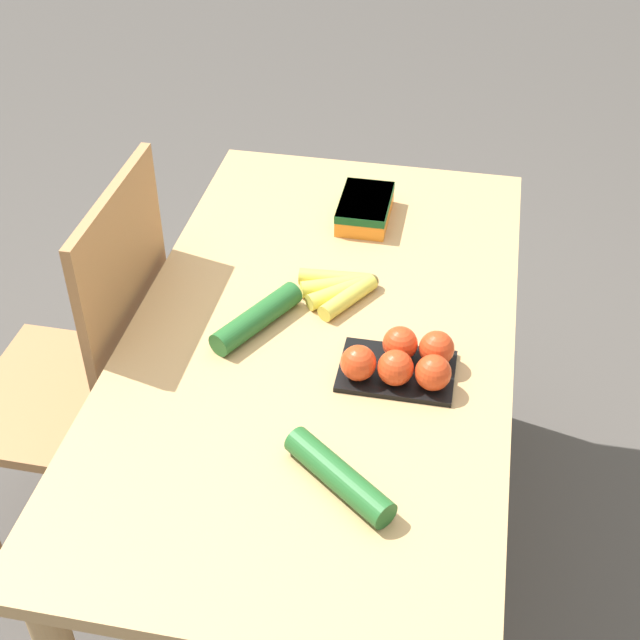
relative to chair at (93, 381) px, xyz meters
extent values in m
plane|color=#4C4742|center=(-0.03, -0.51, -0.50)|extent=(12.00, 12.00, 0.00)
cube|color=tan|center=(-0.03, -0.51, 0.23)|extent=(1.33, 0.73, 0.03)
cylinder|color=tan|center=(0.58, -0.82, -0.15)|extent=(0.06, 0.06, 0.71)
cylinder|color=tan|center=(0.58, -0.21, -0.15)|extent=(0.06, 0.06, 0.71)
cube|color=#A87547|center=(0.00, 0.08, -0.07)|extent=(0.42, 0.40, 0.03)
cube|color=#A87547|center=(0.00, -0.11, 0.22)|extent=(0.39, 0.02, 0.54)
cylinder|color=#A87547|center=(0.18, 0.24, -0.29)|extent=(0.04, 0.04, 0.42)
cylinder|color=#A87547|center=(0.18, -0.10, -0.29)|extent=(0.04, 0.04, 0.42)
cylinder|color=#A87547|center=(-0.18, -0.09, -0.29)|extent=(0.04, 0.04, 0.42)
sphere|color=brown|center=(0.13, -0.59, 0.26)|extent=(0.03, 0.03, 0.03)
cylinder|color=#DBCC47|center=(0.13, -0.51, 0.26)|extent=(0.04, 0.15, 0.03)
cylinder|color=#DBCC47|center=(0.10, -0.52, 0.26)|extent=(0.09, 0.15, 0.03)
cylinder|color=#DBCC47|center=(0.09, -0.53, 0.26)|extent=(0.12, 0.13, 0.03)
cylinder|color=#DBCC47|center=(0.07, -0.55, 0.26)|extent=(0.14, 0.10, 0.03)
cube|color=black|center=(-0.11, -0.67, 0.25)|extent=(0.14, 0.21, 0.01)
sphere|color=red|center=(-0.14, -0.73, 0.28)|extent=(0.06, 0.06, 0.06)
sphere|color=red|center=(-0.08, -0.73, 0.28)|extent=(0.06, 0.06, 0.06)
sphere|color=red|center=(-0.14, -0.67, 0.28)|extent=(0.06, 0.06, 0.06)
sphere|color=red|center=(-0.08, -0.67, 0.28)|extent=(0.06, 0.06, 0.06)
sphere|color=red|center=(-0.14, -0.60, 0.28)|extent=(0.06, 0.06, 0.06)
cube|color=orange|center=(0.39, -0.53, 0.27)|extent=(0.17, 0.11, 0.05)
cube|color=#145123|center=(0.39, -0.53, 0.28)|extent=(0.17, 0.11, 0.02)
cylinder|color=#236028|center=(-0.39, -0.61, 0.26)|extent=(0.17, 0.20, 0.05)
cylinder|color=#236028|center=(-0.03, -0.39, 0.26)|extent=(0.21, 0.14, 0.05)
camera|label=1|loc=(-1.30, -0.76, 1.33)|focal=50.00mm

